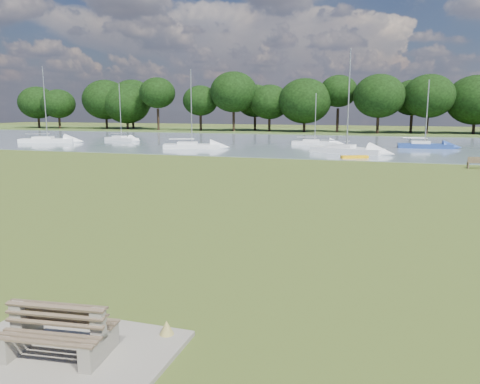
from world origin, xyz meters
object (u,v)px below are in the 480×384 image
(sailboat_2, at_px, (47,139))
(bench_pair, at_px, (58,332))
(kayak, at_px, (354,157))
(sailboat_1, at_px, (346,148))
(sailboat_8, at_px, (121,138))
(sailboat_7, at_px, (424,144))
(sailboat_0, at_px, (191,144))
(sailboat_4, at_px, (314,142))
(riverbank_bench, at_px, (477,163))

(sailboat_2, bearing_deg, bench_pair, -69.40)
(kayak, xyz_separation_m, sailboat_1, (-1.21, 4.93, 0.41))
(sailboat_1, bearing_deg, sailboat_8, -177.69)
(bench_pair, height_order, sailboat_1, sailboat_1)
(sailboat_7, height_order, sailboat_8, sailboat_8)
(sailboat_0, xyz_separation_m, sailboat_7, (25.86, 8.34, 0.03))
(sailboat_0, distance_m, sailboat_4, 16.01)
(riverbank_bench, height_order, sailboat_2, sailboat_2)
(bench_pair, bearing_deg, riverbank_bench, 62.67)
(kayak, distance_m, sailboat_1, 5.09)
(sailboat_4, xyz_separation_m, sailboat_7, (13.00, -1.18, 0.09))
(sailboat_4, height_order, sailboat_8, sailboat_8)
(sailboat_7, xyz_separation_m, sailboat_8, (-40.46, 0.40, -0.05))
(kayak, distance_m, sailboat_7, 15.45)
(sailboat_7, relative_size, sailboat_8, 0.97)
(kayak, height_order, sailboat_0, sailboat_0)
(sailboat_2, relative_size, sailboat_8, 1.26)
(sailboat_4, bearing_deg, sailboat_7, -8.03)
(sailboat_2, bearing_deg, sailboat_7, -12.21)
(bench_pair, relative_size, sailboat_1, 0.20)
(sailboat_0, bearing_deg, sailboat_1, -19.68)
(bench_pair, height_order, sailboat_0, sailboat_0)
(riverbank_bench, xyz_separation_m, sailboat_8, (-43.10, 18.73, 0.02))
(bench_pair, xyz_separation_m, sailboat_7, (10.00, 51.77, 0.00))
(sailboat_2, bearing_deg, sailboat_0, -25.63)
(kayak, bearing_deg, sailboat_8, 132.05)
(bench_pair, relative_size, riverbank_bench, 1.37)
(kayak, relative_size, sailboat_4, 0.40)
(sailboat_0, distance_m, sailboat_7, 27.17)
(sailboat_2, xyz_separation_m, sailboat_4, (35.12, 6.95, -0.12))
(bench_pair, relative_size, sailboat_4, 0.32)
(sailboat_0, height_order, sailboat_7, sailboat_0)
(kayak, height_order, sailboat_7, sailboat_7)
(sailboat_1, bearing_deg, sailboat_0, -163.32)
(kayak, bearing_deg, sailboat_2, 144.00)
(bench_pair, height_order, sailboat_8, sailboat_8)
(sailboat_7, distance_m, sailboat_8, 40.46)
(sailboat_4, bearing_deg, kayak, -71.04)
(sailboat_2, height_order, sailboat_4, sailboat_2)
(kayak, height_order, sailboat_8, sailboat_8)
(sailboat_2, bearing_deg, sailboat_8, 19.79)
(sailboat_0, xyz_separation_m, sailboat_1, (17.63, -0.50, 0.08))
(sailboat_0, xyz_separation_m, sailboat_2, (-22.26, 2.57, 0.05))
(sailboat_2, distance_m, sailboat_4, 35.80)
(bench_pair, distance_m, kayak, 38.12)
(riverbank_bench, xyz_separation_m, sailboat_7, (-2.64, 18.33, 0.07))
(kayak, bearing_deg, sailboat_0, 138.94)
(riverbank_bench, height_order, sailboat_8, sailboat_8)
(riverbank_bench, bearing_deg, kayak, 150.93)
(sailboat_0, xyz_separation_m, sailboat_4, (12.87, 9.52, -0.07))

